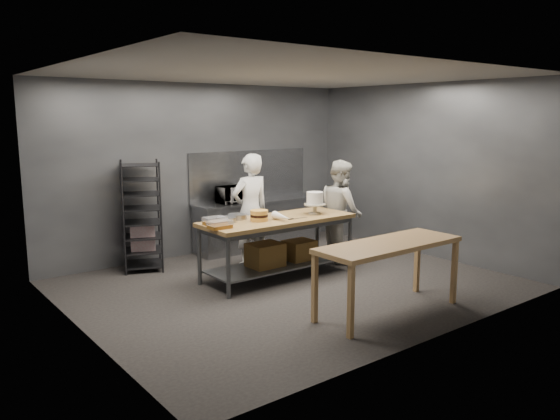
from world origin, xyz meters
The scene contains 16 objects.
ground centered at (0.00, 0.00, 0.00)m, with size 6.00×6.00×0.00m, color black.
back_wall centered at (0.00, 2.50, 1.50)m, with size 6.00×0.04×3.00m, color #4C4F54.
work_table centered at (0.09, 0.41, 0.57)m, with size 2.40×0.90×0.92m.
near_counter centered at (0.23, -1.63, 0.81)m, with size 2.00×0.70×0.90m.
back_counter centered at (1.00, 2.18, 0.45)m, with size 2.60×0.60×0.90m.
splashback_panel centered at (1.00, 2.48, 1.35)m, with size 2.60×0.02×0.90m, color slate.
speed_rack centered at (-1.36, 2.10, 0.86)m, with size 0.80×0.83×1.75m.
chef_behind centered at (0.12, 1.21, 0.92)m, with size 0.67×0.44×1.85m, color white.
chef_right centered at (1.54, 0.57, 0.86)m, with size 0.83×0.65×1.72m, color beige.
microwave centered at (0.42, 2.18, 1.05)m, with size 0.54×0.37×0.30m, color black.
frosted_cake_stand centered at (0.75, 0.35, 1.14)m, with size 0.34×0.34×0.35m.
layer_cake centered at (-0.28, 0.40, 1.00)m, with size 0.26×0.26×0.16m.
cake_pans centered at (-0.58, 0.66, 0.96)m, with size 0.54×0.40×0.07m.
piping_bag centered at (-0.01, 0.21, 0.98)m, with size 0.12×0.12×0.38m, color white.
offset_spatula centered at (0.24, 0.20, 0.93)m, with size 0.36×0.02×0.02m.
pastry_clamshells centered at (-0.98, 0.42, 0.98)m, with size 0.40×0.48×0.11m.
Camera 1 is at (-4.84, -5.98, 2.43)m, focal length 35.00 mm.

